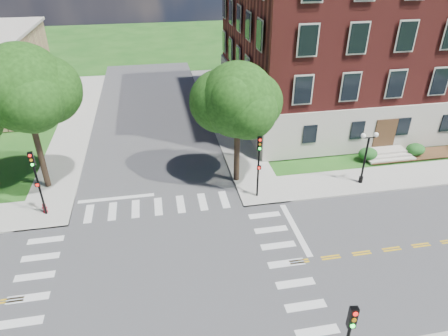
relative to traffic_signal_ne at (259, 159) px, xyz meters
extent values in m
plane|color=#194D15|center=(-7.26, -7.11, -3.19)|extent=(160.00, 160.00, 0.00)
cube|color=#3D3D3F|center=(-7.26, -7.11, -3.18)|extent=(90.00, 12.00, 0.01)
cube|color=#3D3D3F|center=(-7.26, -7.11, -3.18)|extent=(12.00, 90.00, 0.01)
cube|color=#9E9B93|center=(15.74, 0.64, -3.13)|extent=(34.00, 3.50, 0.12)
cube|color=#9E9B93|center=(0.49, 15.89, -3.13)|extent=(3.50, 34.00, 0.12)
cube|color=#9E9B93|center=(-15.01, 15.89, -3.13)|extent=(3.50, 34.00, 0.12)
cube|color=silver|center=(1.54, -4.11, -3.19)|extent=(0.40, 5.50, 0.00)
cube|color=beige|center=(16.74, 14.89, -0.97)|extent=(30.00, 20.00, 4.20)
cube|color=maroon|center=(16.74, 14.89, 7.03)|extent=(29.55, 19.70, 11.80)
cube|color=#472D19|center=(12.74, 4.85, -1.37)|extent=(2.00, 0.10, 2.80)
cylinder|color=#2E2417|center=(-15.50, 4.32, -0.67)|extent=(0.44, 0.44, 4.80)
sphere|color=#16360E|center=(-15.50, 4.32, 4.74)|extent=(6.02, 6.02, 6.02)
cylinder|color=#2E2417|center=(-1.02, 2.58, -1.13)|extent=(0.44, 0.44, 3.88)
sphere|color=#16360E|center=(-1.02, 2.58, 3.54)|extent=(5.46, 5.46, 5.46)
cube|color=black|center=(-0.34, -14.69, 1.23)|extent=(0.34, 0.26, 1.00)
cylinder|color=red|center=(-0.34, -14.82, 1.56)|extent=(0.18, 0.07, 0.18)
cylinder|color=orange|center=(-0.34, -14.82, 1.23)|extent=(0.18, 0.07, 0.18)
cylinder|color=#19E533|center=(-0.34, -14.82, 0.90)|extent=(0.18, 0.07, 0.18)
cylinder|color=black|center=(0.00, 0.02, -1.17)|extent=(0.14, 0.14, 3.80)
cube|color=black|center=(0.00, 0.02, 1.23)|extent=(0.37, 0.30, 1.00)
cylinder|color=red|center=(0.00, -0.11, 1.56)|extent=(0.19, 0.10, 0.18)
cylinder|color=orange|center=(0.00, -0.11, 1.23)|extent=(0.19, 0.10, 0.18)
cylinder|color=#19E533|center=(0.00, -0.11, 0.90)|extent=(0.19, 0.10, 0.18)
cube|color=black|center=(0.00, -0.16, -0.57)|extent=(0.32, 0.20, 0.30)
cylinder|color=black|center=(-14.93, 0.50, -1.17)|extent=(0.14, 0.14, 3.80)
cube|color=black|center=(-14.93, 0.50, 1.23)|extent=(0.34, 0.25, 1.00)
cylinder|color=red|center=(-14.93, 0.37, 1.56)|extent=(0.18, 0.07, 0.18)
cylinder|color=orange|center=(-14.93, 0.37, 1.23)|extent=(0.18, 0.07, 0.18)
cylinder|color=#19E533|center=(-14.93, 0.37, 0.90)|extent=(0.18, 0.07, 0.18)
cube|color=black|center=(-14.93, 0.32, -0.57)|extent=(0.31, 0.15, 0.30)
cylinder|color=black|center=(8.43, 0.36, -2.82)|extent=(0.32, 0.32, 0.50)
cylinder|color=black|center=(8.43, 0.36, -1.17)|extent=(0.16, 0.16, 3.80)
cube|color=black|center=(8.43, 0.36, 0.78)|extent=(1.00, 0.06, 0.06)
sphere|color=white|center=(7.93, 0.36, 0.98)|extent=(0.36, 0.36, 0.36)
sphere|color=white|center=(8.93, 0.36, 0.98)|extent=(0.36, 0.36, 0.36)
cylinder|color=#AD0D1C|center=(-15.00, 0.68, -3.02)|extent=(0.32, 0.32, 0.10)
cylinder|color=#AD0D1C|center=(-15.00, 0.68, -2.77)|extent=(0.22, 0.22, 0.60)
sphere|color=#AD0D1C|center=(-15.00, 0.68, -2.44)|extent=(0.24, 0.24, 0.24)
cylinder|color=#AD0D1C|center=(-15.00, 0.68, -2.69)|extent=(0.35, 0.12, 0.12)
cylinder|color=#AD0D1C|center=(-15.00, 0.68, -2.69)|extent=(0.12, 0.35, 0.12)
camera|label=1|loc=(-6.89, -23.73, 13.48)|focal=32.00mm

